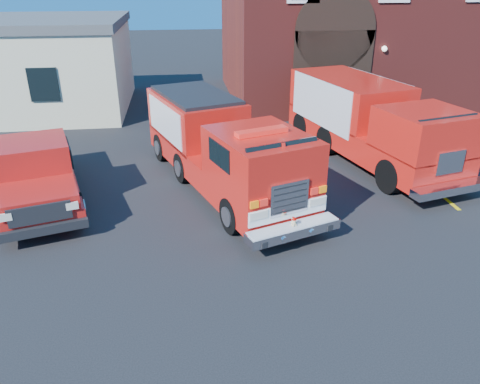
{
  "coord_description": "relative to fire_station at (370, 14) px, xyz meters",
  "views": [
    {
      "loc": [
        -1.36,
        -11.61,
        6.19
      ],
      "look_at": [
        0.0,
        -1.2,
        1.3
      ],
      "focal_mm": 35.0,
      "sensor_mm": 36.0,
      "label": 1
    }
  ],
  "objects": [
    {
      "name": "secondary_truck",
      "position": [
        -3.65,
        -10.02,
        -2.79
      ],
      "size": [
        4.44,
        8.66,
        2.69
      ],
      "color": "black",
      "rests_on": "ground"
    },
    {
      "name": "fire_station",
      "position": [
        0.0,
        0.0,
        0.0
      ],
      "size": [
        15.2,
        10.2,
        8.45
      ],
      "color": "maroon",
      "rests_on": "ground"
    },
    {
      "name": "ground",
      "position": [
        -8.99,
        -13.98,
        -4.25
      ],
      "size": [
        100.0,
        100.0,
        0.0
      ],
      "primitive_type": "plane",
      "color": "black",
      "rests_on": "ground"
    },
    {
      "name": "parking_stripe_far",
      "position": [
        -2.49,
        -6.98,
        -4.25
      ],
      "size": [
        0.12,
        3.0,
        0.01
      ],
      "primitive_type": "cube",
      "color": "yellow",
      "rests_on": "ground"
    },
    {
      "name": "parking_stripe_mid",
      "position": [
        -2.49,
        -9.98,
        -4.25
      ],
      "size": [
        0.12,
        3.0,
        0.01
      ],
      "primitive_type": "cube",
      "color": "yellow",
      "rests_on": "ground"
    },
    {
      "name": "parking_stripe_near",
      "position": [
        -2.49,
        -12.98,
        -4.25
      ],
      "size": [
        0.12,
        3.0,
        0.01
      ],
      "primitive_type": "cube",
      "color": "yellow",
      "rests_on": "ground"
    },
    {
      "name": "pickup_truck",
      "position": [
        -14.69,
        -12.18,
        -3.33
      ],
      "size": [
        3.72,
        6.33,
        1.95
      ],
      "color": "black",
      "rests_on": "ground"
    },
    {
      "name": "fire_engine",
      "position": [
        -9.16,
        -11.87,
        -2.9
      ],
      "size": [
        4.99,
        8.79,
        2.62
      ],
      "color": "black",
      "rests_on": "ground"
    },
    {
      "name": "side_building",
      "position": [
        -17.99,
        -0.99,
        -2.05
      ],
      "size": [
        10.2,
        8.2,
        4.35
      ],
      "color": "beige",
      "rests_on": "ground"
    }
  ]
}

